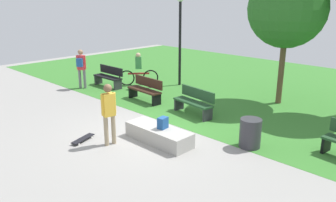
{
  "coord_description": "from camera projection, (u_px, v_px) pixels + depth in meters",
  "views": [
    {
      "loc": [
        7.21,
        -6.31,
        3.93
      ],
      "look_at": [
        0.77,
        0.27,
        1.12
      ],
      "focal_mm": 36.61,
      "sensor_mm": 36.0,
      "label": 1
    }
  ],
  "objects": [
    {
      "name": "ground_plane",
      "position": [
        144.0,
        133.0,
        10.29
      ],
      "size": [
        28.0,
        28.0,
        0.0
      ],
      "primitive_type": "plane",
      "color": "gray"
    },
    {
      "name": "grass_lawn",
      "position": [
        269.0,
        87.0,
        15.44
      ],
      "size": [
        26.6,
        12.9,
        0.01
      ],
      "primitive_type": "cube",
      "color": "#387A2D",
      "rests_on": "ground_plane"
    },
    {
      "name": "concrete_ledge",
      "position": [
        159.0,
        134.0,
        9.63
      ],
      "size": [
        2.07,
        0.73,
        0.42
      ],
      "primitive_type": "cube",
      "color": "#A8A59E",
      "rests_on": "ground_plane"
    },
    {
      "name": "backpack_on_ledge",
      "position": [
        163.0,
        123.0,
        9.47
      ],
      "size": [
        0.24,
        0.31,
        0.32
      ],
      "primitive_type": "cube",
      "rotation": [
        0.0,
        0.0,
        1.72
      ],
      "color": "#1E4C8C",
      "rests_on": "concrete_ledge"
    },
    {
      "name": "skater_performing_trick",
      "position": [
        109.0,
        110.0,
        9.22
      ],
      "size": [
        0.26,
        0.42,
        1.72
      ],
      "color": "tan",
      "rests_on": "ground_plane"
    },
    {
      "name": "skateboard_by_ledge",
      "position": [
        83.0,
        139.0,
        9.72
      ],
      "size": [
        0.44,
        0.82,
        0.08
      ],
      "color": "black",
      "rests_on": "ground_plane"
    },
    {
      "name": "park_bench_far_left",
      "position": [
        194.0,
        101.0,
        11.77
      ],
      "size": [
        1.65,
        0.68,
        0.91
      ],
      "color": "#1E4223",
      "rests_on": "ground_plane"
    },
    {
      "name": "park_bench_near_path",
      "position": [
        146.0,
        89.0,
        13.33
      ],
      "size": [
        1.62,
        0.56,
        0.91
      ],
      "color": "#331E14",
      "rests_on": "ground_plane"
    },
    {
      "name": "park_bench_by_oak",
      "position": [
        109.0,
        76.0,
        15.48
      ],
      "size": [
        1.6,
        0.48,
        0.91
      ],
      "color": "black",
      "rests_on": "ground_plane"
    },
    {
      "name": "tree_leaning_ash",
      "position": [
        287.0,
        9.0,
        12.19
      ],
      "size": [
        2.81,
        2.81,
        4.92
      ],
      "color": "brown",
      "rests_on": "grass_lawn"
    },
    {
      "name": "lamp_post",
      "position": [
        180.0,
        32.0,
        15.2
      ],
      "size": [
        0.28,
        0.28,
        3.99
      ],
      "color": "black",
      "rests_on": "ground_plane"
    },
    {
      "name": "trash_bin",
      "position": [
        250.0,
        133.0,
        9.24
      ],
      "size": [
        0.58,
        0.58,
        0.8
      ],
      "primitive_type": "cylinder",
      "color": "#333338",
      "rests_on": "ground_plane"
    },
    {
      "name": "pedestrian_with_backpack",
      "position": [
        81.0,
        65.0,
        15.02
      ],
      "size": [
        0.44,
        0.45,
        1.73
      ],
      "color": "slate",
      "rests_on": "ground_plane"
    },
    {
      "name": "cyclist_on_bicycle",
      "position": [
        139.0,
        71.0,
        15.77
      ],
      "size": [
        1.22,
        1.43,
        1.52
      ],
      "color": "black",
      "rests_on": "ground_plane"
    }
  ]
}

